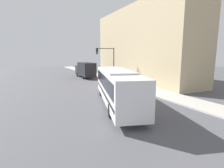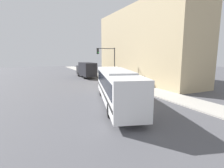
{
  "view_description": "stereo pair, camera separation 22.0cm",
  "coord_description": "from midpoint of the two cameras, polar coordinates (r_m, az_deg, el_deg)",
  "views": [
    {
      "loc": [
        -7.94,
        -13.46,
        4.58
      ],
      "look_at": [
        0.31,
        3.69,
        1.41
      ],
      "focal_mm": 28.0,
      "sensor_mm": 36.0,
      "label": 1
    },
    {
      "loc": [
        -7.74,
        -13.56,
        4.58
      ],
      "look_at": [
        0.31,
        3.69,
        1.41
      ],
      "focal_mm": 28.0,
      "sensor_mm": 36.0,
      "label": 2
    }
  ],
  "objects": [
    {
      "name": "traffic_light_pole",
      "position": [
        29.33,
        -1.55,
        8.29
      ],
      "size": [
        3.28,
        0.35,
        5.64
      ],
      "color": "#2D2D2D",
      "rests_on": "sidewalk"
    },
    {
      "name": "fire_hydrant",
      "position": [
        22.3,
        10.3,
        -1.25
      ],
      "size": [
        0.25,
        0.34,
        0.74
      ],
      "color": "#999999",
      "rests_on": "sidewalk"
    },
    {
      "name": "parking_meter",
      "position": [
        25.49,
        5.1,
        1.25
      ],
      "size": [
        0.14,
        0.14,
        1.21
      ],
      "color": "#2D2D2D",
      "rests_on": "sidewalk"
    },
    {
      "name": "city_bus",
      "position": [
        16.13,
        1.03,
        -0.14
      ],
      "size": [
        5.82,
        12.51,
        3.25
      ],
      "rotation": [
        0.0,
        0.0,
        -0.29
      ],
      "color": "white",
      "rests_on": "ground_plane"
    },
    {
      "name": "sidewalk",
      "position": [
        36.57,
        -3.1,
        2.36
      ],
      "size": [
        3.2,
        70.0,
        0.13
      ],
      "color": "#B7B2A8",
      "rests_on": "ground_plane"
    },
    {
      "name": "delivery_truck",
      "position": [
        36.04,
        -8.91,
        4.72
      ],
      "size": [
        2.26,
        7.58,
        3.07
      ],
      "color": "black",
      "rests_on": "ground_plane"
    },
    {
      "name": "pedestrian_near_corner",
      "position": [
        25.3,
        9.89,
        1.01
      ],
      "size": [
        0.34,
        0.34,
        1.57
      ],
      "color": "#23283D",
      "rests_on": "sidewalk"
    },
    {
      "name": "ground_plane",
      "position": [
        16.28,
        4.28,
        -6.9
      ],
      "size": [
        120.0,
        120.0,
        0.0
      ],
      "primitive_type": "plane",
      "color": "#515156"
    },
    {
      "name": "building_facade",
      "position": [
        32.52,
        9.31,
        12.47
      ],
      "size": [
        6.0,
        24.31,
        12.7
      ],
      "color": "tan",
      "rests_on": "ground_plane"
    }
  ]
}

